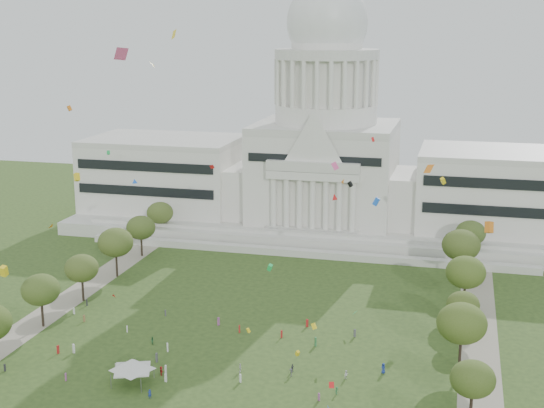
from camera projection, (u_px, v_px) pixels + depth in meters
The scene contains 27 objects.
ground at pixel (212, 385), 139.70m from camera, with size 400.00×400.00×0.00m, color #2E441B.
capitol at pixel (325, 161), 241.63m from camera, with size 160.00×64.50×91.30m.
path_left at pixel (61, 305), 179.49m from camera, with size 8.00×160.00×0.04m, color gray.
path_right at pixel (479, 346), 156.47m from camera, with size 8.00×160.00×0.04m, color gray.
row_tree_r_1 at pixel (473, 379), 125.19m from camera, with size 7.58×7.58×10.78m.
row_tree_l_2 at pixel (41, 290), 164.85m from camera, with size 8.42×8.42×11.97m.
row_tree_r_2 at pixel (462, 323), 143.31m from camera, with size 9.55×9.55×13.58m.
row_tree_l_3 at pixel (82, 268), 180.35m from camera, with size 8.12×8.12×11.55m.
row_tree_r_3 at pixel (463, 305), 159.93m from camera, with size 7.01×7.01×9.98m.
row_tree_l_4 at pixel (116, 242), 197.52m from camera, with size 9.29×9.29×13.21m.
row_tree_r_4 at pixel (466, 272), 173.99m from camera, with size 9.19×9.19×13.06m.
row_tree_l_5 at pixel (141, 228), 215.54m from camera, with size 8.33×8.33×11.85m.
row_tree_r_5 at pixel (461, 245), 193.15m from camera, with size 9.82×9.82×13.96m.
row_tree_l_6 at pixel (160, 213), 233.06m from camera, with size 8.19×8.19×11.64m.
row_tree_r_6 at pixel (471, 233), 209.80m from camera, with size 8.42×8.42×11.97m.
event_tent at pixel (132, 364), 139.47m from camera, with size 11.45×11.45×4.98m.
person_0 at pixel (383, 368), 144.19m from camera, with size 0.99×0.64×2.02m, color navy.
person_2 at pixel (346, 375), 141.89m from camera, with size 0.83×0.51×1.71m, color silver.
person_3 at pixel (291, 373), 142.84m from camera, with size 1.05×0.54×1.62m, color #4C4C51.
person_4 at pixel (240, 368), 144.59m from camera, with size 1.06×0.58×1.81m, color silver.
person_5 at pixel (161, 371), 143.45m from camera, with size 1.62×0.64×1.75m, color #B21E1E.
person_7 at pixel (150, 394), 134.45m from camera, with size 0.64×0.47×1.75m, color navy.
person_8 at pixel (153, 340), 157.46m from camera, with size 0.75×0.46×1.55m, color #33723F.
person_9 at pixel (337, 390), 136.01m from camera, with size 0.94×0.49×1.46m, color #33723F.
person_10 at pixel (292, 368), 144.81m from camera, with size 0.94×0.51×1.60m, color #4C4C51.
distant_crowd at pixel (178, 344), 155.60m from camera, with size 64.90×36.92×1.94m.
kite_swarm at pixel (239, 216), 140.67m from camera, with size 89.93×102.37×60.78m.
Camera 1 is at (42.34, -121.48, 64.87)m, focal length 50.00 mm.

